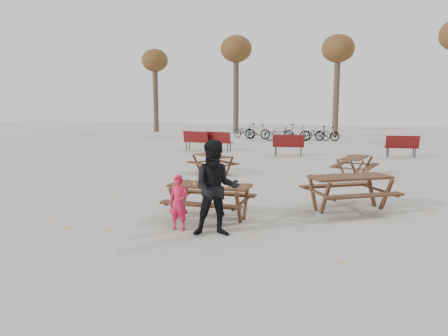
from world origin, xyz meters
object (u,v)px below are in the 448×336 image
(picnic_table_east, at_px, (349,193))
(picnic_table_north, at_px, (213,164))
(main_picnic_table, at_px, (210,193))
(child, at_px, (179,203))
(food_tray, at_px, (224,186))
(adult, at_px, (216,188))
(picnic_table_far, at_px, (355,167))
(soda_bottle, at_px, (195,181))

(picnic_table_east, bearing_deg, picnic_table_north, 108.14)
(main_picnic_table, bearing_deg, child, -105.80)
(food_tray, bearing_deg, adult, -80.52)
(main_picnic_table, relative_size, picnic_table_east, 0.93)
(child, bearing_deg, main_picnic_table, 72.62)
(main_picnic_table, xyz_separation_m, child, (-0.30, -1.05, -0.01))
(child, bearing_deg, picnic_table_far, 65.75)
(soda_bottle, bearing_deg, food_tray, -2.57)
(picnic_table_north, bearing_deg, main_picnic_table, -35.55)
(food_tray, height_order, picnic_table_north, food_tray)
(soda_bottle, bearing_deg, picnic_table_east, 29.96)
(food_tray, bearing_deg, picnic_table_far, 69.38)
(child, xyz_separation_m, picnic_table_east, (3.23, 2.84, -0.16))
(soda_bottle, height_order, picnic_table_east, soda_bottle)
(child, relative_size, picnic_table_east, 0.59)
(soda_bottle, distance_m, picnic_table_far, 7.52)
(food_tray, xyz_separation_m, picnic_table_east, (2.57, 1.91, -0.38))
(food_tray, height_order, picnic_table_east, picnic_table_east)
(soda_bottle, relative_size, adult, 0.09)
(child, distance_m, picnic_table_north, 7.05)
(soda_bottle, relative_size, picnic_table_far, 0.11)
(adult, bearing_deg, soda_bottle, 108.51)
(food_tray, distance_m, child, 1.16)
(soda_bottle, bearing_deg, child, -88.48)
(picnic_table_far, bearing_deg, picnic_table_north, 112.48)
(food_tray, xyz_separation_m, picnic_table_north, (-2.37, 5.91, -0.45))
(soda_bottle, bearing_deg, main_picnic_table, 16.44)
(main_picnic_table, relative_size, picnic_table_north, 1.15)
(soda_bottle, relative_size, picnic_table_north, 0.11)
(main_picnic_table, bearing_deg, picnic_table_far, 66.30)
(main_picnic_table, height_order, child, child)
(child, bearing_deg, picnic_table_east, 39.68)
(main_picnic_table, distance_m, adult, 1.33)
(picnic_table_east, bearing_deg, main_picnic_table, 178.41)
(food_tray, relative_size, soda_bottle, 1.06)
(food_tray, xyz_separation_m, picnic_table_far, (2.56, 6.80, -0.44))
(food_tray, relative_size, picnic_table_north, 0.11)
(child, distance_m, picnic_table_east, 4.31)
(soda_bottle, height_order, child, child)
(food_tray, xyz_separation_m, child, (-0.67, -0.93, -0.22))
(soda_bottle, distance_m, picnic_table_north, 6.13)
(food_tray, height_order, picnic_table_far, food_tray)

